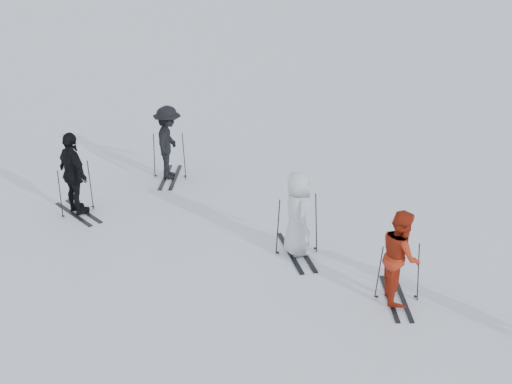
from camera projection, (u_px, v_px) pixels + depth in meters
The scene contains 9 objects.
ground at pixel (276, 254), 13.29m from camera, with size 120.00×120.00×0.00m, color silver.
skier_red at pixel (400, 257), 11.40m from camera, with size 0.85×0.66×1.75m, color #A72912.
skier_grey at pixel (297, 214), 12.97m from camera, with size 0.87×0.57×1.78m, color silver.
skier_uphill_left at pixel (74, 175), 14.67m from camera, with size 1.15×0.48×1.96m, color black.
skier_uphill_far at pixel (168, 143), 16.66m from camera, with size 1.25×0.72×1.93m, color black.
skis_red at pixel (399, 271), 11.52m from camera, with size 0.84×1.59×1.16m, color black, non-canonical shape.
skis_grey at pixel (297, 224), 13.06m from camera, with size 0.96×1.82×1.33m, color black, non-canonical shape.
skis_uphill_left at pixel (75, 189), 14.81m from camera, with size 0.91×1.71×1.25m, color black, non-canonical shape.
skis_uphill_far at pixel (169, 155), 16.80m from camera, with size 0.93×1.76×1.29m, color black, non-canonical shape.
Camera 1 is at (-5.25, -10.39, 6.55)m, focal length 45.00 mm.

